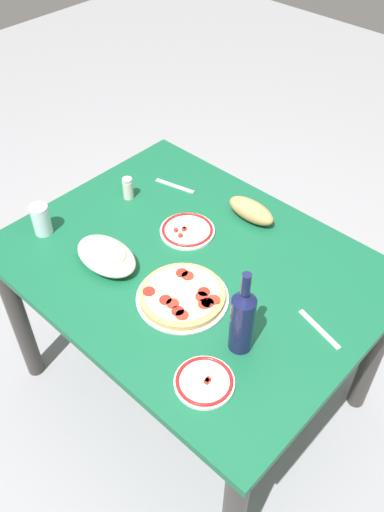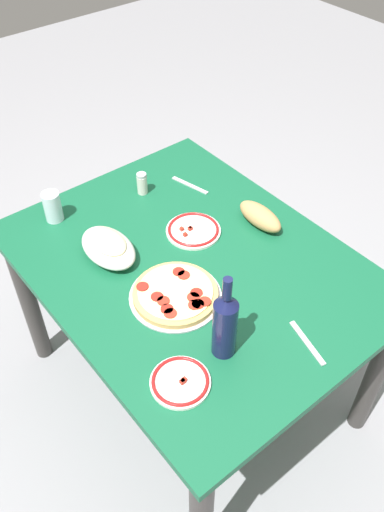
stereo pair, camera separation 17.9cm
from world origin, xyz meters
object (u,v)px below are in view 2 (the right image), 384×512
object	(u,v)px
dining_table	(192,287)
side_plate_near	(180,382)
pepperoni_pizza	(176,294)
wine_bottle	(225,324)
water_glass	(53,207)
spice_shaker	(142,183)
bread_loaf	(260,216)
baked_pasta_dish	(108,246)
side_plate_far	(193,230)

from	to	relation	value
dining_table	side_plate_near	world-z (taller)	side_plate_near
pepperoni_pizza	wine_bottle	size ratio (longest dim) A/B	0.99
water_glass	spice_shaker	bearing A→B (deg)	-101.89
pepperoni_pizza	bread_loaf	xyz separation A→B (m)	(0.09, -0.45, 0.02)
dining_table	pepperoni_pizza	size ratio (longest dim) A/B	4.19
baked_pasta_dish	bread_loaf	size ratio (longest dim) A/B	1.24
water_glass	bread_loaf	size ratio (longest dim) A/B	0.59
bread_loaf	spice_shaker	distance (m)	0.47
wine_bottle	pepperoni_pizza	bearing A→B (deg)	-3.84
dining_table	side_plate_near	bearing A→B (deg)	137.24
dining_table	side_plate_far	size ratio (longest dim) A/B	6.29
wine_bottle	spice_shaker	distance (m)	0.80
dining_table	pepperoni_pizza	world-z (taller)	pepperoni_pizza
baked_pasta_dish	water_glass	bearing A→B (deg)	10.02
spice_shaker	side_plate_near	bearing A→B (deg)	151.67
water_glass	spice_shaker	distance (m)	0.35
wine_bottle	bread_loaf	distance (m)	0.58
pepperoni_pizza	baked_pasta_dish	xyz separation A→B (m)	(0.29, 0.06, 0.03)
wine_bottle	water_glass	bearing A→B (deg)	6.45
wine_bottle	bread_loaf	xyz separation A→B (m)	(0.34, -0.47, -0.08)
side_plate_far	bread_loaf	size ratio (longest dim) A/B	1.01
dining_table	pepperoni_pizza	bearing A→B (deg)	122.74
water_glass	baked_pasta_dish	bearing A→B (deg)	-169.98
baked_pasta_dish	spice_shaker	world-z (taller)	spice_shaker
wine_bottle	spice_shaker	size ratio (longest dim) A/B	3.41
wine_bottle	bread_loaf	world-z (taller)	wine_bottle
wine_bottle	side_plate_far	bearing A→B (deg)	-29.39
bread_loaf	wine_bottle	bearing A→B (deg)	125.71
side_plate_far	baked_pasta_dish	bearing A→B (deg)	73.62
pepperoni_pizza	side_plate_far	world-z (taller)	pepperoni_pizza
spice_shaker	dining_table	bearing A→B (deg)	167.53
pepperoni_pizza	dining_table	bearing A→B (deg)	-57.26
water_glass	side_plate_near	bearing A→B (deg)	175.10
wine_bottle	water_glass	distance (m)	0.84
dining_table	baked_pasta_dish	distance (m)	0.33
baked_pasta_dish	side_plate_far	world-z (taller)	baked_pasta_dish
water_glass	spice_shaker	world-z (taller)	water_glass
baked_pasta_dish	side_plate_far	distance (m)	0.31
bread_loaf	spice_shaker	bearing A→B (deg)	27.80
dining_table	pepperoni_pizza	distance (m)	0.21
wine_bottle	spice_shaker	bearing A→B (deg)	-18.14
baked_pasta_dish	wine_bottle	xyz separation A→B (m)	(-0.54, -0.04, 0.08)
pepperoni_pizza	side_plate_near	size ratio (longest dim) A/B	1.74
side_plate_near	side_plate_far	distance (m)	0.63
side_plate_far	bread_loaf	xyz separation A→B (m)	(-0.12, -0.21, 0.03)
side_plate_near	bread_loaf	world-z (taller)	bread_loaf
baked_pasta_dish	wine_bottle	distance (m)	0.55
water_glass	spice_shaker	size ratio (longest dim) A/B	1.31
water_glass	spice_shaker	xyz separation A→B (m)	(-0.07, -0.34, -0.01)
dining_table	water_glass	size ratio (longest dim) A/B	10.81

